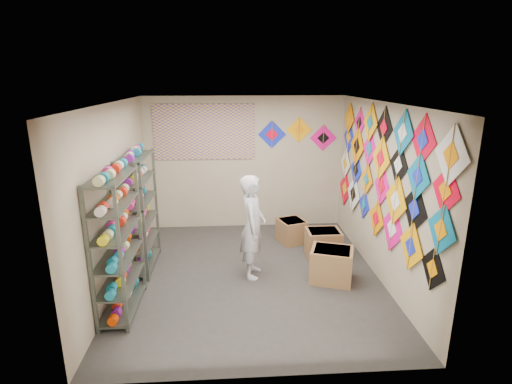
{
  "coord_description": "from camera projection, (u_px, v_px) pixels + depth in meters",
  "views": [
    {
      "loc": [
        -0.3,
        -5.74,
        3.05
      ],
      "look_at": [
        0.1,
        0.3,
        1.3
      ],
      "focal_mm": 28.0,
      "sensor_mm": 36.0,
      "label": 1
    }
  ],
  "objects": [
    {
      "name": "back_wall_kites",
      "position": [
        297.0,
        134.0,
        8.05
      ],
      "size": [
        1.61,
        0.02,
        0.7
      ],
      "color": "#162ACE",
      "rests_on": "room_walls"
    },
    {
      "name": "poster",
      "position": [
        204.0,
        132.0,
        7.9
      ],
      "size": [
        2.0,
        0.01,
        1.1
      ],
      "primitive_type": "cube",
      "color": "#614494",
      "rests_on": "room_walls"
    },
    {
      "name": "kite_wall_display",
      "position": [
        381.0,
        173.0,
        6.05
      ],
      "size": [
        0.06,
        4.35,
        2.11
      ],
      "color": "black",
      "rests_on": "room_walls"
    },
    {
      "name": "carton_b",
      "position": [
        323.0,
        243.0,
        7.01
      ],
      "size": [
        0.59,
        0.48,
        0.48
      ],
      "primitive_type": "cube",
      "rotation": [
        0.0,
        0.0,
        0.01
      ],
      "color": "olive",
      "rests_on": "ground"
    },
    {
      "name": "ground",
      "position": [
        251.0,
        275.0,
        6.37
      ],
      "size": [
        4.5,
        4.5,
        0.0
      ],
      "primitive_type": "plane",
      "color": "#312E2B"
    },
    {
      "name": "shelf_rack_front",
      "position": [
        118.0,
        245.0,
        5.18
      ],
      "size": [
        0.4,
        1.1,
        1.9
      ],
      "primitive_type": "cube",
      "color": "#4C5147",
      "rests_on": "ground"
    },
    {
      "name": "carton_c",
      "position": [
        292.0,
        231.0,
        7.62
      ],
      "size": [
        0.59,
        0.62,
        0.44
      ],
      "primitive_type": "cube",
      "rotation": [
        0.0,
        0.0,
        0.32
      ],
      "color": "olive",
      "rests_on": "ground"
    },
    {
      "name": "shelf_rack_back",
      "position": [
        139.0,
        212.0,
        6.43
      ],
      "size": [
        0.4,
        1.1,
        1.9
      ],
      "primitive_type": "cube",
      "color": "#4C5147",
      "rests_on": "ground"
    },
    {
      "name": "carton_a",
      "position": [
        331.0,
        265.0,
        6.16
      ],
      "size": [
        0.76,
        0.69,
        0.52
      ],
      "primitive_type": "cube",
      "rotation": [
        0.0,
        0.0,
        -0.33
      ],
      "color": "olive",
      "rests_on": "ground"
    },
    {
      "name": "room_walls",
      "position": [
        251.0,
        175.0,
        5.92
      ],
      "size": [
        4.5,
        4.5,
        4.5
      ],
      "color": "tan",
      "rests_on": "ground"
    },
    {
      "name": "shopkeeper",
      "position": [
        253.0,
        227.0,
        6.17
      ],
      "size": [
        0.71,
        0.56,
        1.64
      ],
      "primitive_type": "imported",
      "rotation": [
        0.0,
        0.0,
        1.43
      ],
      "color": "silver",
      "rests_on": "ground"
    },
    {
      "name": "string_spools",
      "position": [
        129.0,
        221.0,
        5.78
      ],
      "size": [
        0.12,
        2.36,
        0.12
      ],
      "color": "#F52E8C",
      "rests_on": "ground"
    }
  ]
}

